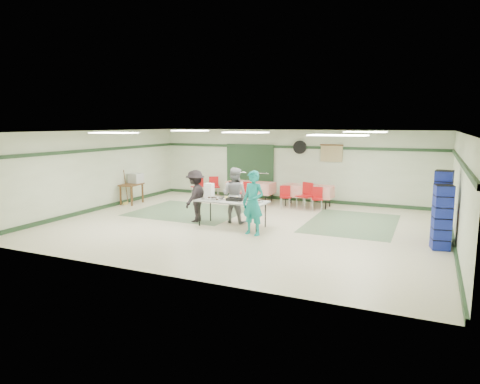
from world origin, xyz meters
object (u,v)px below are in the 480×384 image
at_px(volunteer_teal, 253,203).
at_px(crate_stack_blue_b, 442,207).
at_px(serving_table, 232,202).
at_px(crate_stack_red, 441,226).
at_px(dining_table_a, 308,191).
at_px(chair_loose_b, 199,184).
at_px(volunteer_grey, 234,195).
at_px(chair_d, 246,191).
at_px(printer_table, 131,187).
at_px(chair_b, 285,195).
at_px(chair_loose_a, 214,185).
at_px(chair_c, 317,196).
at_px(broom, 126,187).
at_px(crate_stack_blue_a, 442,217).
at_px(dining_table_b, 251,187).
at_px(volunteer_dark, 195,196).
at_px(office_printer, 136,178).
at_px(chair_a, 306,193).

relative_size(volunteer_teal, crate_stack_blue_b, 0.95).
distance_m(serving_table, crate_stack_red, 5.43).
distance_m(dining_table_a, chair_loose_b, 4.62).
bearing_deg(serving_table, volunteer_grey, 108.37).
height_order(volunteer_grey, chair_d, volunteer_grey).
distance_m(volunteer_grey, printer_table, 4.87).
height_order(serving_table, volunteer_teal, volunteer_teal).
relative_size(chair_b, chair_loose_a, 0.96).
bearing_deg(chair_c, dining_table_a, 113.07).
height_order(chair_d, crate_stack_blue_b, crate_stack_blue_b).
bearing_deg(crate_stack_red, printer_table, 171.61).
bearing_deg(chair_loose_a, volunteer_teal, -89.12).
bearing_deg(volunteer_teal, chair_loose_b, 143.84).
relative_size(crate_stack_blue_b, broom, 1.43).
bearing_deg(crate_stack_blue_a, dining_table_a, 137.58).
bearing_deg(crate_stack_red, serving_table, -178.30).
xyz_separation_m(chair_b, printer_table, (-5.40, -1.58, 0.17)).
relative_size(dining_table_b, chair_loose_b, 2.20).
relative_size(volunteer_dark, chair_c, 1.96).
height_order(chair_loose_a, printer_table, chair_loose_a).
height_order(volunteer_dark, crate_stack_red, volunteer_dark).
height_order(volunteer_teal, broom, volunteer_teal).
relative_size(chair_b, printer_table, 0.83).
distance_m(volunteer_dark, dining_table_b, 3.73).
xyz_separation_m(chair_loose_a, crate_stack_red, (8.25, -4.14, 0.01)).
bearing_deg(crate_stack_blue_a, crate_stack_blue_b, 90.00).
bearing_deg(broom, dining_table_a, 6.48).
height_order(volunteer_teal, office_printer, volunteer_teal).
bearing_deg(volunteer_grey, chair_b, -99.66).
bearing_deg(crate_stack_red, volunteer_teal, -170.61).
bearing_deg(office_printer, volunteer_dark, -21.09).
distance_m(volunteer_teal, chair_b, 3.88).
bearing_deg(chair_d, broom, -142.84).
bearing_deg(printer_table, volunteer_dark, -28.54).
bearing_deg(chair_c, chair_d, 163.12).
relative_size(crate_stack_blue_a, broom, 1.22).
xyz_separation_m(chair_d, crate_stack_blue_b, (6.38, -2.72, 0.40)).
height_order(volunteer_grey, crate_stack_blue_b, crate_stack_blue_b).
xyz_separation_m(crate_stack_blue_b, broom, (-10.38, 0.92, -0.25)).
distance_m(volunteer_teal, crate_stack_blue_b, 4.67).
relative_size(chair_d, chair_loose_a, 1.02).
distance_m(serving_table, crate_stack_blue_a, 5.42).
relative_size(volunteer_teal, chair_a, 1.83).
distance_m(volunteer_teal, volunteer_grey, 1.52).
bearing_deg(chair_loose_a, chair_d, -65.40).
height_order(printer_table, office_printer, office_printer).
height_order(chair_loose_b, broom, broom).
distance_m(dining_table_b, chair_b, 1.65).
bearing_deg(printer_table, volunteer_teal, -26.64).
bearing_deg(broom, printer_table, 54.93).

